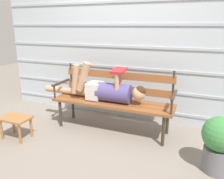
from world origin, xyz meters
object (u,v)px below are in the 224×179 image
at_px(park_bench, 114,97).
at_px(reclining_person, 105,90).
at_px(potted_plant, 219,142).
at_px(footstool, 16,121).

bearing_deg(park_bench, reclining_person, -146.35).
distance_m(park_bench, reclining_person, 0.17).
relative_size(park_bench, potted_plant, 2.87).
height_order(park_bench, footstool, park_bench).
bearing_deg(reclining_person, footstool, -144.56).
bearing_deg(potted_plant, reclining_person, 162.25).
bearing_deg(footstool, park_bench, 35.27).
height_order(park_bench, reclining_person, reclining_person).
bearing_deg(potted_plant, footstool, -174.49).
bearing_deg(park_bench, footstool, -144.73).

